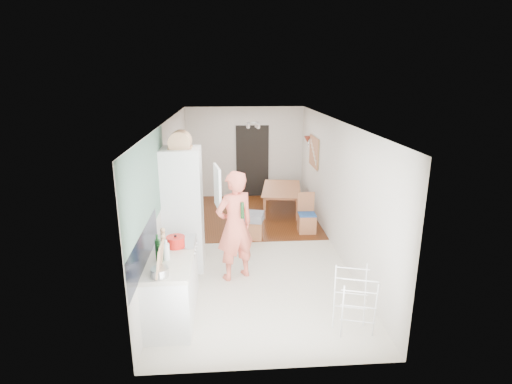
{
  "coord_description": "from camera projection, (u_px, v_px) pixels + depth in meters",
  "views": [
    {
      "loc": [
        -0.48,
        -7.38,
        3.3
      ],
      "look_at": [
        0.06,
        0.2,
        1.08
      ],
      "focal_mm": 28.0,
      "sensor_mm": 36.0,
      "label": 1
    }
  ],
  "objects": [
    {
      "name": "fridge_interior",
      "position": [
        200.0,
        183.0,
        6.77
      ],
      "size": [
        0.02,
        0.52,
        0.66
      ],
      "primitive_type": "cube",
      "color": "white",
      "rests_on": "room_shell"
    },
    {
      "name": "pepper_mill_front",
      "position": [
        163.0,
        246.0,
        5.53
      ],
      "size": [
        0.07,
        0.07,
        0.21
      ],
      "primitive_type": "cylinder",
      "rotation": [
        0.0,
        0.0,
        0.13
      ],
      "color": "tan",
      "rests_on": "worktop"
    },
    {
      "name": "pinboard_frame",
      "position": [
        314.0,
        152.0,
        9.51
      ],
      "size": [
        0.0,
        0.94,
        0.74
      ],
      "primitive_type": "cube",
      "color": "#AB5F37",
      "rests_on": "room_shell"
    },
    {
      "name": "person",
      "position": [
        235.0,
        216.0,
        6.49
      ],
      "size": [
        0.95,
        0.84,
        2.2
      ],
      "primitive_type": "imported",
      "rotation": [
        0.0,
        0.0,
        3.63
      ],
      "color": "#F16C55",
      "rests_on": "floor"
    },
    {
      "name": "fridge_door",
      "position": [
        217.0,
        187.0,
        6.51
      ],
      "size": [
        0.14,
        0.56,
        0.7
      ],
      "primitive_type": "cube",
      "rotation": [
        0.0,
        0.0,
        -1.4
      ],
      "color": "white",
      "rests_on": "room_shell"
    },
    {
      "name": "dining_chair",
      "position": [
        307.0,
        214.0,
        8.61
      ],
      "size": [
        0.37,
        0.37,
        0.86
      ],
      "primitive_type": null,
      "rotation": [
        0.0,
        0.0,
        -0.03
      ],
      "color": "#AB5F37",
      "rests_on": "floor"
    },
    {
      "name": "wood_floor_overlay",
      "position": [
        249.0,
        215.0,
        9.79
      ],
      "size": [
        3.2,
        3.3,
        0.01
      ],
      "primitive_type": "cube",
      "color": "#59270E",
      "rests_on": "room_shell"
    },
    {
      "name": "pinboard",
      "position": [
        314.0,
        152.0,
        9.51
      ],
      "size": [
        0.03,
        0.9,
        0.7
      ],
      "primitive_type": "cube",
      "color": "tan",
      "rests_on": "room_shell"
    },
    {
      "name": "steel_pan",
      "position": [
        160.0,
        272.0,
        4.91
      ],
      "size": [
        0.24,
        0.24,
        0.11
      ],
      "primitive_type": "cylinder",
      "rotation": [
        0.0,
        0.0,
        -0.11
      ],
      "color": "#B6B6B8",
      "rests_on": "worktop"
    },
    {
      "name": "range_cooker",
      "position": [
        176.0,
        271.0,
        6.09
      ],
      "size": [
        0.6,
        0.6,
        0.88
      ],
      "primitive_type": "cube",
      "color": "white",
      "rests_on": "room_shell"
    },
    {
      "name": "pepper_mill_back",
      "position": [
        163.0,
        240.0,
        5.7
      ],
      "size": [
        0.08,
        0.08,
        0.24
      ],
      "primitive_type": "cylinder",
      "rotation": [
        0.0,
        0.0,
        -0.24
      ],
      "color": "tan",
      "rests_on": "worktop"
    },
    {
      "name": "floor",
      "position": [
        254.0,
        246.0,
        8.02
      ],
      "size": [
        3.2,
        7.0,
        0.01
      ],
      "primitive_type": "cube",
      "color": "beige",
      "rests_on": "ground"
    },
    {
      "name": "bottle_a",
      "position": [
        158.0,
        250.0,
        5.31
      ],
      "size": [
        0.08,
        0.08,
        0.29
      ],
      "primitive_type": "cylinder",
      "rotation": [
        0.0,
        0.0,
        0.22
      ],
      "color": "#17411B",
      "rests_on": "worktop"
    },
    {
      "name": "bottle_b",
      "position": [
        160.0,
        254.0,
        5.26
      ],
      "size": [
        0.06,
        0.06,
        0.25
      ],
      "primitive_type": "cylinder",
      "rotation": [
        0.0,
        0.0,
        -0.1
      ],
      "color": "#17411B",
      "rests_on": "worktop"
    },
    {
      "name": "stool",
      "position": [
        255.0,
        230.0,
        8.33
      ],
      "size": [
        0.35,
        0.35,
        0.4
      ],
      "primitive_type": null,
      "rotation": [
        0.0,
        0.0,
        -0.17
      ],
      "color": "#AB5F37",
      "rests_on": "floor"
    },
    {
      "name": "fridge_housing",
      "position": [
        183.0,
        210.0,
        6.89
      ],
      "size": [
        0.66,
        0.66,
        2.15
      ],
      "primitive_type": "cube",
      "color": "white",
      "rests_on": "room_shell"
    },
    {
      "name": "tile_splashback",
      "position": [
        144.0,
        249.0,
        5.15
      ],
      "size": [
        0.02,
        1.9,
        0.5
      ],
      "primitive_type": "cube",
      "color": "black",
      "rests_on": "room_shell"
    },
    {
      "name": "grey_drape",
      "position": [
        254.0,
        217.0,
        8.25
      ],
      "size": [
        0.48,
        0.48,
        0.18
      ],
      "primitive_type": "cube",
      "rotation": [
        0.0,
        0.0,
        -0.26
      ],
      "color": "gray",
      "rests_on": "stool"
    },
    {
      "name": "cooker_top",
      "position": [
        175.0,
        243.0,
        5.96
      ],
      "size": [
        0.6,
        0.6,
        0.04
      ],
      "primitive_type": "cube",
      "color": "#B6B6B8",
      "rests_on": "room_shell"
    },
    {
      "name": "chopping_boards",
      "position": [
        160.0,
        260.0,
        4.91
      ],
      "size": [
        0.08,
        0.3,
        0.41
      ],
      "primitive_type": null,
      "rotation": [
        0.0,
        0.0,
        -0.12
      ],
      "color": "tan",
      "rests_on": "worktop"
    },
    {
      "name": "bottle_c",
      "position": [
        166.0,
        252.0,
        5.34
      ],
      "size": [
        0.12,
        0.12,
        0.23
      ],
      "primitive_type": "cylinder",
      "rotation": [
        0.0,
        0.0,
        0.3
      ],
      "color": "silver",
      "rests_on": "worktop"
    },
    {
      "name": "worktop",
      "position": [
        168.0,
        266.0,
        5.24
      ],
      "size": [
        0.62,
        0.92,
        0.06
      ],
      "primitive_type": "cube",
      "color": "silver",
      "rests_on": "room_shell"
    },
    {
      "name": "base_cabinet",
      "position": [
        170.0,
        297.0,
        5.37
      ],
      "size": [
        0.6,
        0.9,
        0.86
      ],
      "primitive_type": "cube",
      "color": "white",
      "rests_on": "room_shell"
    },
    {
      "name": "bread_bin",
      "position": [
        180.0,
        142.0,
        6.56
      ],
      "size": [
        0.41,
        0.39,
        0.2
      ],
      "primitive_type": null,
      "rotation": [
        0.0,
        0.0,
        -0.08
      ],
      "color": "tan",
      "rests_on": "fridge_housing"
    },
    {
      "name": "dining_table",
      "position": [
        283.0,
        201.0,
        10.1
      ],
      "size": [
        1.0,
        1.52,
        0.5
      ],
      "primitive_type": "imported",
      "rotation": [
        0.0,
        0.0,
        1.42
      ],
      "color": "#AB5F37",
      "rests_on": "floor"
    },
    {
      "name": "drying_rack",
      "position": [
        354.0,
        303.0,
        5.23
      ],
      "size": [
        0.54,
        0.51,
        0.88
      ],
      "primitive_type": null,
      "rotation": [
        0.0,
        0.0,
        -0.27
      ],
      "color": "white",
      "rests_on": "floor"
    },
    {
      "name": "doorway_recess",
      "position": [
        252.0,
        162.0,
        11.09
      ],
      "size": [
        0.9,
        0.04,
        2.0
      ],
      "primitive_type": "cube",
      "color": "black",
      "rests_on": "room_shell"
    },
    {
      "name": "wall_sconce",
      "position": [
        307.0,
        139.0,
        10.08
      ],
      "size": [
        0.18,
        0.18,
        0.16
      ],
      "primitive_type": "cone",
      "color": "maroon",
      "rests_on": "room_shell"
    },
    {
      "name": "red_casserole",
      "position": [
        176.0,
        242.0,
        5.74
      ],
      "size": [
        0.27,
        0.27,
        0.16
      ],
      "primitive_type": "cylinder",
      "rotation": [
        0.0,
        0.0,
        0.02
      ],
      "color": "red",
      "rests_on": "cooker_top"
    },
    {
      "name": "sage_wall_panel",
      "position": [
        148.0,
        185.0,
        5.48
      ],
      "size": [
        0.02,
        3.0,
        1.3
      ],
      "primitive_type": "cube",
      "color": "slate",
      "rests_on": "room_shell"
    },
    {
      "name": "held_bottle",
      "position": [
        242.0,
        210.0,
        6.35
      ],
      "size": [
        0.06,
        0.06,
        0.27
      ],
      "primitive_type": "cylinder",
      "color": "#17411B",
      "rests_on": "person"
    },
    {
      "name": "room_shell",
      "position": [
        253.0,
        186.0,
        7.67
      ],
      "size": [
        3.2,
        7.0,
        2.5
      ],
      "primitive_type": null,
      "color": "beige",
      "rests_on": "ground"
    }
  ]
}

